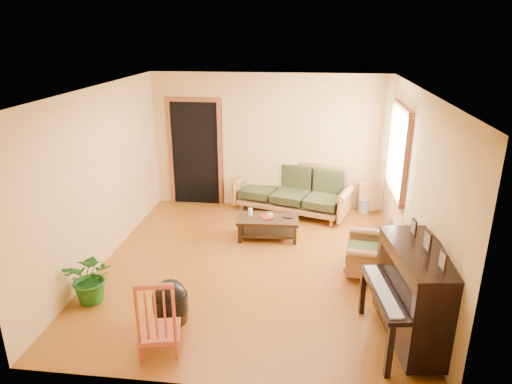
# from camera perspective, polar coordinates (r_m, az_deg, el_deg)

# --- Properties ---
(floor) EXTENTS (5.00, 5.00, 0.00)m
(floor) POSITION_cam_1_polar(r_m,az_deg,el_deg) (6.95, -0.44, -9.12)
(floor) COLOR #6A350E
(floor) RESTS_ON ground
(doorway) EXTENTS (1.08, 0.16, 2.05)m
(doorway) POSITION_cam_1_polar(r_m,az_deg,el_deg) (9.11, -7.59, 4.75)
(doorway) COLOR black
(doorway) RESTS_ON floor
(window) EXTENTS (0.12, 1.36, 1.46)m
(window) POSITION_cam_1_polar(r_m,az_deg,el_deg) (7.70, 17.40, 4.90)
(window) COLOR white
(window) RESTS_ON right_wall
(sofa) EXTENTS (2.33, 1.53, 0.92)m
(sofa) POSITION_cam_1_polar(r_m,az_deg,el_deg) (8.70, 4.44, 0.27)
(sofa) COLOR #965F37
(sofa) RESTS_ON floor
(coffee_table) EXTENTS (1.05, 0.61, 0.37)m
(coffee_table) POSITION_cam_1_polar(r_m,az_deg,el_deg) (7.72, 1.48, -4.49)
(coffee_table) COLOR black
(coffee_table) RESTS_ON floor
(armchair) EXTENTS (0.85, 0.88, 0.79)m
(armchair) POSITION_cam_1_polar(r_m,az_deg,el_deg) (6.77, 13.94, -6.80)
(armchair) COLOR #965F37
(armchair) RESTS_ON floor
(piano) EXTENTS (0.94, 1.39, 1.15)m
(piano) POSITION_cam_1_polar(r_m,az_deg,el_deg) (5.42, 19.32, -12.34)
(piano) COLOR black
(piano) RESTS_ON floor
(footstool) EXTENTS (0.44, 0.44, 0.40)m
(footstool) POSITION_cam_1_polar(r_m,az_deg,el_deg) (5.77, -10.61, -13.78)
(footstool) COLOR black
(footstool) RESTS_ON floor
(red_chair) EXTENTS (0.53, 0.56, 0.93)m
(red_chair) POSITION_cam_1_polar(r_m,az_deg,el_deg) (5.19, -12.12, -14.63)
(red_chair) COLOR maroon
(red_chair) RESTS_ON floor
(leaning_frame) EXTENTS (0.46, 0.25, 0.61)m
(leaning_frame) POSITION_cam_1_polar(r_m,az_deg,el_deg) (9.04, 14.06, -0.61)
(leaning_frame) COLOR #C48A41
(leaning_frame) RESTS_ON floor
(ceramic_crock) EXTENTS (0.28, 0.28, 0.27)m
(ceramic_crock) POSITION_cam_1_polar(r_m,az_deg,el_deg) (9.04, 13.27, -1.66)
(ceramic_crock) COLOR #3555A0
(ceramic_crock) RESTS_ON floor
(potted_plant) EXTENTS (0.70, 0.63, 0.70)m
(potted_plant) POSITION_cam_1_polar(r_m,az_deg,el_deg) (6.31, -19.89, -9.97)
(potted_plant) COLOR #1C5418
(potted_plant) RESTS_ON floor
(book) EXTENTS (0.27, 0.29, 0.02)m
(book) POSITION_cam_1_polar(r_m,az_deg,el_deg) (7.61, 0.81, -3.25)
(book) COLOR maroon
(book) RESTS_ON coffee_table
(candle) EXTENTS (0.09, 0.09, 0.13)m
(candle) POSITION_cam_1_polar(r_m,az_deg,el_deg) (7.71, -0.71, -2.52)
(candle) COLOR white
(candle) RESTS_ON coffee_table
(glass_jar) EXTENTS (0.11, 0.11, 0.06)m
(glass_jar) POSITION_cam_1_polar(r_m,az_deg,el_deg) (7.67, 1.80, -2.93)
(glass_jar) COLOR silver
(glass_jar) RESTS_ON coffee_table
(remote) EXTENTS (0.16, 0.06, 0.02)m
(remote) POSITION_cam_1_polar(r_m,az_deg,el_deg) (7.64, 3.99, -3.24)
(remote) COLOR black
(remote) RESTS_ON coffee_table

